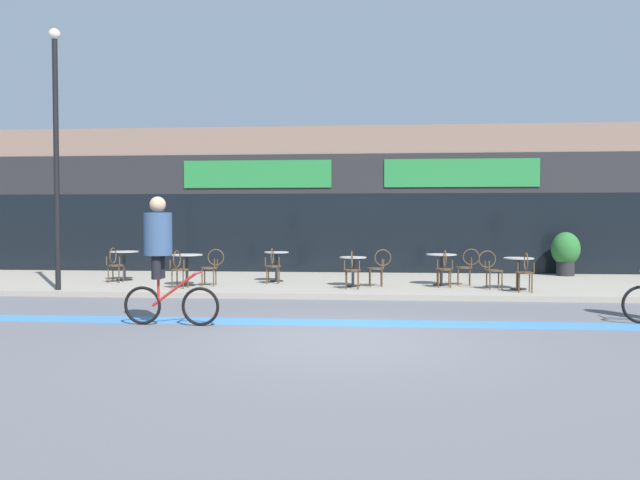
{
  "coord_description": "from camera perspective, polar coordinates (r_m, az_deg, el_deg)",
  "views": [
    {
      "loc": [
        0.44,
        -8.93,
        1.77
      ],
      "look_at": [
        -0.74,
        5.17,
        1.27
      ],
      "focal_mm": 35.0,
      "sensor_mm": 36.0,
      "label": 1
    }
  ],
  "objects": [
    {
      "name": "cafe_chair_5_near",
      "position": [
        14.54,
        18.24,
        -2.57
      ],
      "size": [
        0.42,
        0.58,
        0.9
      ],
      "rotation": [
        0.0,
        0.0,
        1.52
      ],
      "color": "#4C3823",
      "rests_on": "sidewalk_slab"
    },
    {
      "name": "cafe_chair_4_side",
      "position": [
        15.75,
        13.3,
        -2.17
      ],
      "size": [
        0.59,
        0.44,
        0.9
      ],
      "rotation": [
        0.0,
        0.0,
        3.03
      ],
      "color": "#4C3823",
      "rests_on": "sidewalk_slab"
    },
    {
      "name": "bistro_table_2",
      "position": [
        16.31,
        -4.01,
        -1.88
      ],
      "size": [
        0.64,
        0.64,
        0.77
      ],
      "color": "black",
      "rests_on": "sidewalk_slab"
    },
    {
      "name": "bistro_table_4",
      "position": [
        15.68,
        11.04,
        -2.06
      ],
      "size": [
        0.74,
        0.74,
        0.76
      ],
      "color": "black",
      "rests_on": "sidewalk_slab"
    },
    {
      "name": "bistro_table_1",
      "position": [
        15.59,
        -12.07,
        -2.08
      ],
      "size": [
        0.76,
        0.76,
        0.76
      ],
      "color": "black",
      "rests_on": "sidewalk_slab"
    },
    {
      "name": "ground_plane",
      "position": [
        9.12,
        1.96,
        -9.2
      ],
      "size": [
        120.0,
        120.0,
        0.0
      ],
      "primitive_type": "plane",
      "color": "#5B5B60"
    },
    {
      "name": "cyclist_1",
      "position": [
        10.62,
        -14.37,
        -0.73
      ],
      "size": [
        1.63,
        0.5,
        2.13
      ],
      "rotation": [
        0.0,
        0.0,
        -0.04
      ],
      "color": "black",
      "rests_on": "ground"
    },
    {
      "name": "bistro_table_3",
      "position": [
        15.12,
        3.03,
        -2.34
      ],
      "size": [
        0.65,
        0.65,
        0.71
      ],
      "color": "black",
      "rests_on": "sidewalk_slab"
    },
    {
      "name": "bistro_table_0",
      "position": [
        17.34,
        -17.46,
        -1.7
      ],
      "size": [
        0.74,
        0.74,
        0.77
      ],
      "color": "black",
      "rests_on": "sidewalk_slab"
    },
    {
      "name": "cafe_chair_2_near",
      "position": [
        15.7,
        -4.35,
        -2.14
      ],
      "size": [
        0.41,
        0.58,
        0.9
      ],
      "rotation": [
        0.0,
        0.0,
        1.59
      ],
      "color": "#4C3823",
      "rests_on": "sidewalk_slab"
    },
    {
      "name": "cafe_chair_5_side",
      "position": [
        15.01,
        15.38,
        -2.39
      ],
      "size": [
        0.59,
        0.43,
        0.9
      ],
      "rotation": [
        0.0,
        0.0,
        0.08
      ],
      "color": "#4C3823",
      "rests_on": "sidewalk_slab"
    },
    {
      "name": "cafe_chair_1_near",
      "position": [
        15.0,
        -12.8,
        -2.38
      ],
      "size": [
        0.44,
        0.59,
        0.9
      ],
      "rotation": [
        0.0,
        0.0,
        1.46
      ],
      "color": "#4C3823",
      "rests_on": "sidewalk_slab"
    },
    {
      "name": "bistro_table_5",
      "position": [
        15.14,
        17.7,
        -2.35
      ],
      "size": [
        0.68,
        0.68,
        0.74
      ],
      "color": "black",
      "rests_on": "sidewalk_slab"
    },
    {
      "name": "bike_lane_stripe",
      "position": [
        10.64,
        2.37,
        -7.56
      ],
      "size": [
        36.0,
        0.7,
        0.01
      ],
      "primitive_type": "cube",
      "color": "#3D7AB7",
      "rests_on": "ground"
    },
    {
      "name": "cafe_chair_0_near",
      "position": [
        16.77,
        -18.27,
        -1.97
      ],
      "size": [
        0.4,
        0.58,
        0.9
      ],
      "rotation": [
        0.0,
        0.0,
        1.58
      ],
      "color": "#4C3823",
      "rests_on": "sidewalk_slab"
    },
    {
      "name": "planter_pot",
      "position": [
        19.19,
        21.54,
        -1.0
      ],
      "size": [
        0.8,
        0.8,
        1.25
      ],
      "color": "#232326",
      "rests_on": "sidewalk_slab"
    },
    {
      "name": "sidewalk_slab",
      "position": [
        16.28,
        3.22,
        -4.03
      ],
      "size": [
        40.0,
        5.5,
        0.12
      ],
      "primitive_type": "cube",
      "color": "gray",
      "rests_on": "ground"
    },
    {
      "name": "cafe_chair_3_near",
      "position": [
        14.49,
        2.95,
        -2.48
      ],
      "size": [
        0.41,
        0.58,
        0.9
      ],
      "rotation": [
        0.0,
        0.0,
        1.55
      ],
      "color": "#4C3823",
      "rests_on": "sidewalk_slab"
    },
    {
      "name": "cafe_chair_1_side",
      "position": [
        15.43,
        -9.84,
        -2.23
      ],
      "size": [
        0.58,
        0.42,
        0.9
      ],
      "rotation": [
        0.0,
        0.0,
        3.18
      ],
      "color": "#4C3823",
      "rests_on": "sidewalk_slab"
    },
    {
      "name": "cafe_chair_3_side",
      "position": [
        15.12,
        5.41,
        -2.3
      ],
      "size": [
        0.59,
        0.43,
        0.9
      ],
      "rotation": [
        0.0,
        0.0,
        3.22
      ],
      "color": "#4C3823",
      "rests_on": "sidewalk_slab"
    },
    {
      "name": "storefront_facade",
      "position": [
        20.9,
        3.59,
        3.41
      ],
      "size": [
        40.0,
        4.06,
        4.57
      ],
      "color": "#7F6656",
      "rests_on": "ground"
    },
    {
      "name": "cafe_chair_4_near",
      "position": [
        15.06,
        11.3,
        -2.35
      ],
      "size": [
        0.41,
        0.58,
        0.9
      ],
      "rotation": [
        0.0,
        0.0,
        1.59
      ],
      "color": "#4C3823",
      "rests_on": "sidewalk_slab"
    },
    {
      "name": "lamp_post",
      "position": [
        15.62,
        -22.98,
        8.25
      ],
      "size": [
        0.26,
        0.26,
        5.96
      ],
      "color": "black",
      "rests_on": "sidewalk_slab"
    }
  ]
}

